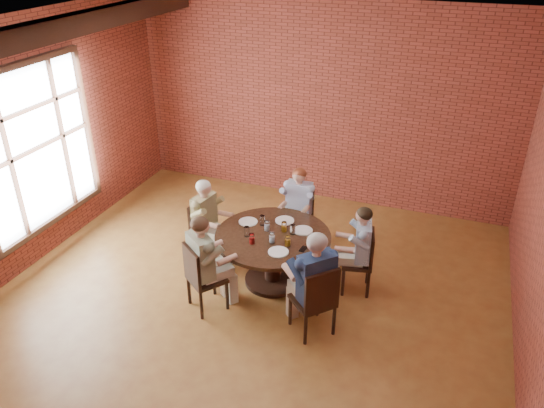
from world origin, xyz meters
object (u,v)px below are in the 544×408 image
(diner_a, at_px, (358,250))
(chair_c, at_px, (204,229))
(diner_e, at_px, (313,283))
(diner_b, at_px, (298,208))
(chair_b, at_px, (299,214))
(diner_d, at_px, (206,263))
(diner_c, at_px, (208,222))
(chair_d, at_px, (201,276))
(chair_a, at_px, (363,259))
(smartphone, at_px, (303,249))
(dining_table, at_px, (273,249))
(chair_e, at_px, (317,299))

(diner_a, xyz_separation_m, chair_c, (-2.22, -0.04, -0.13))
(diner_e, bearing_deg, diner_b, -112.87)
(chair_b, xyz_separation_m, diner_d, (-0.60, -1.89, 0.17))
(diner_c, xyz_separation_m, diner_d, (0.45, -0.96, 0.02))
(chair_b, height_order, chair_d, chair_d)
(diner_a, distance_m, chair_b, 1.40)
(chair_b, height_order, diner_d, diner_d)
(chair_a, xyz_separation_m, chair_c, (-2.29, -0.06, 0.01))
(chair_a, height_order, chair_c, chair_c)
(chair_c, bearing_deg, diner_e, -106.58)
(chair_d, bearing_deg, chair_b, -71.41)
(smartphone, bearing_deg, chair_c, 172.54)
(dining_table, distance_m, chair_a, 1.19)
(diner_e, bearing_deg, dining_table, -90.00)
(chair_c, height_order, diner_d, diner_d)
(diner_b, xyz_separation_m, smartphone, (0.47, -1.22, 0.13))
(dining_table, bearing_deg, chair_d, -127.05)
(dining_table, height_order, chair_e, chair_e)
(dining_table, distance_m, diner_b, 1.04)
(dining_table, bearing_deg, diner_a, 11.82)
(dining_table, distance_m, chair_d, 1.07)
(chair_d, height_order, diner_d, diner_d)
(diner_c, height_order, chair_d, diner_c)
(chair_b, distance_m, diner_b, 0.16)
(dining_table, bearing_deg, chair_e, -43.69)
(diner_a, bearing_deg, chair_e, -25.51)
(chair_b, bearing_deg, smartphone, -69.60)
(chair_b, relative_size, chair_e, 0.93)
(chair_b, relative_size, diner_c, 0.70)
(chair_e, bearing_deg, diner_d, -47.13)
(diner_a, relative_size, diner_b, 0.99)
(chair_b, xyz_separation_m, chair_d, (-0.65, -1.96, 0.02))
(diner_c, relative_size, chair_d, 1.37)
(diner_b, bearing_deg, chair_e, -65.05)
(dining_table, bearing_deg, diner_b, 89.49)
(chair_a, distance_m, diner_b, 1.41)
(diner_e, bearing_deg, chair_e, 90.00)
(chair_d, relative_size, diner_e, 0.68)
(diner_c, bearing_deg, diner_e, -107.20)
(dining_table, xyz_separation_m, diner_c, (-1.05, 0.18, 0.11))
(chair_b, height_order, chair_e, chair_e)
(chair_b, relative_size, diner_d, 0.68)
(diner_b, bearing_deg, diner_c, -140.50)
(chair_b, distance_m, smartphone, 1.40)
(diner_d, xyz_separation_m, smartphone, (1.07, 0.60, 0.09))
(chair_e, xyz_separation_m, diner_e, (-0.07, 0.06, 0.17))
(chair_a, height_order, chair_b, chair_b)
(diner_a, bearing_deg, diner_b, -138.20)
(diner_a, xyz_separation_m, smartphone, (-0.62, -0.42, 0.13))
(chair_a, bearing_deg, dining_table, -90.00)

